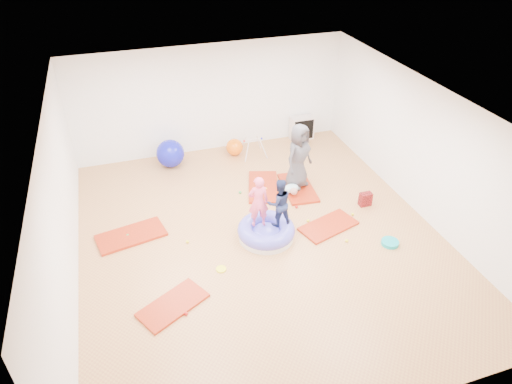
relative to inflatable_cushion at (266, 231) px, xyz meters
name	(u,v)px	position (x,y,z in m)	size (l,w,h in m)	color
room	(261,178)	(-0.11, 0.03, 1.26)	(7.01, 8.01, 2.81)	tan
gym_mat_front_left	(173,305)	(-2.09, -1.25, -0.12)	(1.16, 0.58, 0.05)	red
gym_mat_mid_left	(131,235)	(-2.59, 0.85, -0.11)	(1.33, 0.67, 0.06)	red
gym_mat_center_back	(263,187)	(0.53, 1.74, -0.11)	(1.34, 0.67, 0.06)	red
gym_mat_right	(328,226)	(1.33, -0.09, -0.12)	(1.20, 0.60, 0.05)	red
gym_mat_rear_right	(298,188)	(1.29, 1.45, -0.11)	(1.32, 0.66, 0.05)	red
inflatable_cushion	(266,231)	(0.00, 0.00, 0.00)	(1.15, 1.15, 0.36)	white
child_pink	(258,200)	(-0.14, 0.09, 0.75)	(0.40, 0.27, 1.11)	#FF5986
child_navy	(279,201)	(0.25, -0.02, 0.70)	(0.50, 0.39, 1.02)	navy
adult_caregiver	(298,156)	(1.29, 1.52, 0.69)	(0.75, 0.49, 1.54)	#47464D
infant	(292,189)	(1.05, 1.25, 0.02)	(0.36, 0.36, 0.21)	#B4E2F4
ball_pit_balls	(261,224)	(0.03, 0.39, -0.11)	(4.72, 3.25, 0.07)	#FFFB26
exercise_ball_blue	(170,153)	(-1.35, 3.43, 0.21)	(0.70, 0.70, 0.70)	#1216BC
exercise_ball_orange	(235,147)	(0.33, 3.50, 0.08)	(0.44, 0.44, 0.44)	orange
infant_play_gym	(253,145)	(0.77, 3.28, 0.18)	(0.63, 0.60, 0.48)	silver
cube_shelf	(302,128)	(2.37, 3.82, 0.18)	(0.65, 0.32, 0.65)	silver
balance_disc	(390,243)	(2.25, -0.97, -0.10)	(0.34, 0.34, 0.08)	#0EA6B1
backpack	(365,199)	(2.45, 0.38, 0.01)	(0.27, 0.16, 0.31)	red
yellow_toy	(221,269)	(-1.10, -0.65, -0.13)	(0.19, 0.19, 0.03)	#FFFB26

